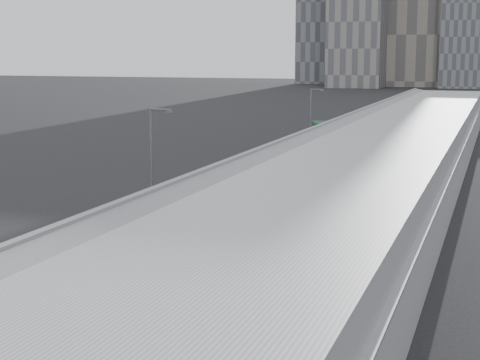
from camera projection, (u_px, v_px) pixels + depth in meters
The scene contains 21 objects.
sidewalk at pixel (334, 208), 64.56m from camera, with size 10.00×170.00×0.12m, color gray.
lane_line at pixel (222, 201), 68.03m from camera, with size 0.12×160.00×0.02m, color gold.
depot at pixel (381, 172), 62.67m from camera, with size 12.45×160.40×7.20m.
bus_1 at pixel (38, 309), 34.34m from camera, with size 3.89×13.79×3.98m.
bus_2 at pixel (150, 244), 46.72m from camera, with size 3.40×12.43×3.59m.
bus_3 at pixel (235, 201), 59.96m from camera, with size 4.01×13.50×3.89m.
bus_4 at pixel (283, 174), 74.23m from camera, with size 2.84×12.53×3.65m.
bus_5 at pixel (320, 155), 87.19m from camera, with size 4.12×14.04×4.04m.
bus_6 at pixel (336, 145), 98.45m from camera, with size 2.81×12.23×3.56m.
bus_7 at pixel (362, 134), 112.32m from camera, with size 2.84×12.09×3.51m.
bus_8 at pixel (378, 124), 126.57m from camera, with size 2.85×12.82×3.73m.
bus_9 at pixel (386, 118), 136.44m from camera, with size 3.48×14.05×4.07m.
bus_10 at pixel (397, 112), 151.37m from camera, with size 3.78×14.00×4.04m.
tree_1 at pixel (189, 227), 43.11m from camera, with size 2.63×2.63×4.72m.
tree_2 at pixel (294, 177), 62.59m from camera, with size 1.46×1.46×3.92m.
tree_3 at pixel (345, 139), 85.82m from camera, with size 2.88×2.88×5.17m.
tree_4 at pixel (384, 123), 110.82m from camera, with size 1.85×1.85×4.25m.
street_lamp_near at pixel (153, 155), 60.84m from camera, with size 2.04×0.22×9.09m.
street_lamp_far at pixel (312, 112), 111.46m from camera, with size 2.04×0.22×8.34m.
shipping_container at pixel (322, 129), 121.48m from camera, with size 2.64×5.29×2.42m, color #123D22.
suv at pixel (345, 124), 134.26m from camera, with size 2.92×6.34×1.76m, color black.
Camera 1 is at (22.34, -7.34, 13.40)m, focal length 55.00 mm.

